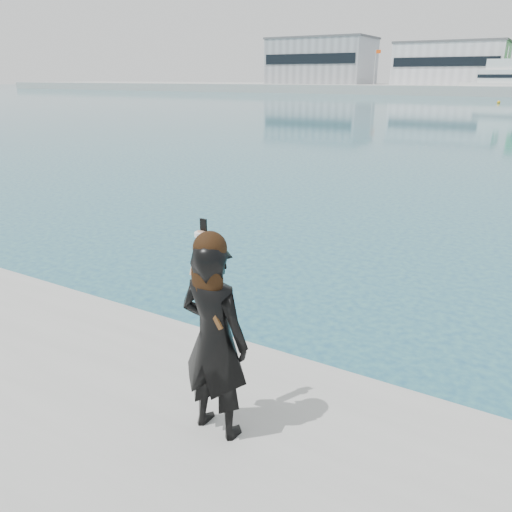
{
  "coord_description": "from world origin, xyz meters",
  "views": [
    {
      "loc": [
        2.34,
        -3.55,
        3.83
      ],
      "look_at": [
        0.12,
        0.21,
        2.25
      ],
      "focal_mm": 35.0,
      "sensor_mm": 36.0,
      "label": 1
    }
  ],
  "objects": [
    {
      "name": "ground",
      "position": [
        0.0,
        0.0,
        0.0
      ],
      "size": [
        500.0,
        500.0,
        0.0
      ],
      "primitive_type": "plane",
      "color": "navy",
      "rests_on": "ground"
    },
    {
      "name": "flagpole_left",
      "position": [
        -37.91,
        121.0,
        6.54
      ],
      "size": [
        1.28,
        0.16,
        8.0
      ],
      "color": "silver",
      "rests_on": "far_quay"
    },
    {
      "name": "warehouse_white",
      "position": [
        -22.0,
        127.98,
        6.76
      ],
      "size": [
        24.48,
        15.35,
        9.5
      ],
      "color": "silver",
      "rests_on": "far_quay"
    },
    {
      "name": "woman",
      "position": [
        0.12,
        -0.49,
        1.76
      ],
      "size": [
        0.67,
        0.46,
        1.91
      ],
      "rotation": [
        0.0,
        0.0,
        3.1
      ],
      "color": "black",
      "rests_on": "near_quay"
    },
    {
      "name": "motor_yacht",
      "position": [
        -7.05,
        113.58,
        2.64
      ],
      "size": [
        20.58,
        7.56,
        9.39
      ],
      "rotation": [
        0.0,
        0.0,
        -0.1
      ],
      "color": "white",
      "rests_on": "ground"
    },
    {
      "name": "warehouse_grey_left",
      "position": [
        -55.0,
        127.98,
        7.76
      ],
      "size": [
        26.52,
        16.36,
        11.5
      ],
      "color": "gray",
      "rests_on": "far_quay"
    },
    {
      "name": "buoy_far",
      "position": [
        -6.06,
        83.41,
        0.0
      ],
      "size": [
        0.5,
        0.5,
        0.5
      ],
      "primitive_type": "sphere",
      "color": "#ECA30C",
      "rests_on": "ground"
    }
  ]
}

